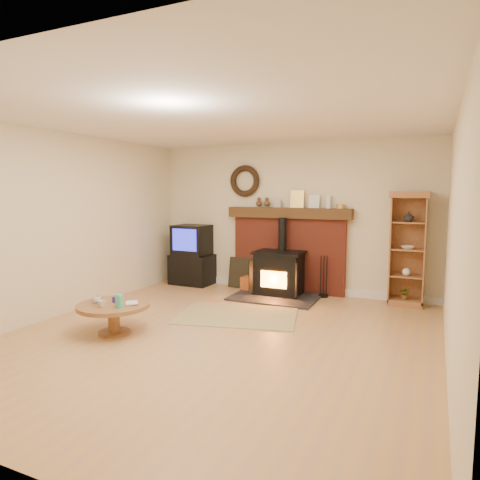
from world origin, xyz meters
The scene contains 11 objects.
ground centered at (0.00, 0.00, 0.00)m, with size 5.50×5.50×0.00m, color tan.
room_shell centered at (-0.02, 0.09, 1.72)m, with size 5.02×5.52×2.61m.
chimney_breast centered at (0.00, 2.67, 0.80)m, with size 2.20×0.22×1.78m.
wood_stove centered at (-0.04, 2.27, 0.37)m, with size 1.40×1.00×1.32m.
area_rug centered at (-0.17, 0.92, 0.01)m, with size 1.66×1.14×0.01m, color brown.
tv_unit centered at (-1.85, 2.47, 0.54)m, with size 0.78×0.56×1.13m.
curio_cabinet centered at (1.96, 2.55, 0.89)m, with size 0.57×0.41×1.77m.
firelog_box centered at (-0.55, 2.40, 0.13)m, with size 0.40×0.25×0.25m, color #C08814.
leaning_painting centered at (-0.86, 2.55, 0.28)m, with size 0.47×0.03×0.56m, color black.
fire_tools centered at (0.68, 2.50, 0.13)m, with size 0.16×0.16×0.70m.
coffee_table centered at (-1.25, -0.42, 0.31)m, with size 0.89×0.89×0.54m.
Camera 1 is at (2.33, -4.46, 1.77)m, focal length 32.00 mm.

